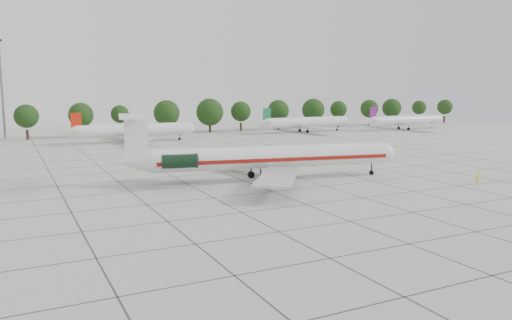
# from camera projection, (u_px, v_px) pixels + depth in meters

# --- Properties ---
(ground) EXTENTS (260.00, 260.00, 0.00)m
(ground) POSITION_uv_depth(u_px,v_px,m) (272.00, 192.00, 62.91)
(ground) COLOR beige
(ground) RESTS_ON ground
(apron_joints) EXTENTS (170.00, 170.00, 0.02)m
(apron_joints) POSITION_uv_depth(u_px,v_px,m) (226.00, 174.00, 76.19)
(apron_joints) COLOR #383838
(apron_joints) RESTS_ON ground
(main_airliner) EXTENTS (40.27, 31.38, 9.53)m
(main_airliner) POSITION_uv_depth(u_px,v_px,m) (260.00, 157.00, 69.96)
(main_airliner) COLOR silver
(main_airliner) RESTS_ON ground
(ground_crew) EXTENTS (0.73, 0.70, 1.68)m
(ground_crew) POSITION_uv_depth(u_px,v_px,m) (477.00, 178.00, 67.79)
(ground_crew) COLOR yellow
(ground_crew) RESTS_ON ground
(bg_airliner_c) EXTENTS (28.24, 27.20, 7.40)m
(bg_airliner_c) POSITION_uv_depth(u_px,v_px,m) (134.00, 130.00, 120.83)
(bg_airliner_c) COLOR silver
(bg_airliner_c) RESTS_ON ground
(bg_airliner_d) EXTENTS (28.24, 27.20, 7.40)m
(bg_airliner_d) POSITION_uv_depth(u_px,v_px,m) (306.00, 122.00, 149.16)
(bg_airliner_d) COLOR silver
(bg_airliner_d) RESTS_ON ground
(bg_airliner_e) EXTENTS (28.24, 27.20, 7.40)m
(bg_airliner_e) POSITION_uv_depth(u_px,v_px,m) (406.00, 120.00, 158.43)
(bg_airliner_e) COLOR silver
(bg_airliner_e) RESTS_ON ground
(tree_line) EXTENTS (249.86, 8.44, 10.22)m
(tree_line) POSITION_uv_depth(u_px,v_px,m) (81.00, 115.00, 132.11)
(tree_line) COLOR #332114
(tree_line) RESTS_ON ground
(floodlight_mast) EXTENTS (1.60, 1.60, 25.45)m
(floodlight_mast) POSITION_uv_depth(u_px,v_px,m) (1.00, 83.00, 129.01)
(floodlight_mast) COLOR slate
(floodlight_mast) RESTS_ON ground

